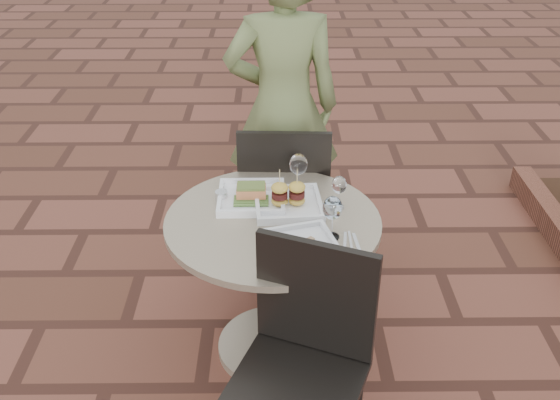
{
  "coord_description": "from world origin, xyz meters",
  "views": [
    {
      "loc": [
        -0.09,
        -1.94,
        2.11
      ],
      "look_at": [
        -0.06,
        0.24,
        0.82
      ],
      "focal_mm": 40.0,
      "sensor_mm": 36.0,
      "label": 1
    }
  ],
  "objects_px": {
    "chair_near": "(305,348)",
    "plate_sliders": "(288,200)",
    "cafe_table": "(273,266)",
    "plate_tuna": "(302,245)",
    "diner": "(283,108)",
    "chair_far": "(284,193)",
    "plate_salmon": "(251,196)"
  },
  "relations": [
    {
      "from": "chair_near",
      "to": "plate_sliders",
      "type": "height_order",
      "value": "chair_near"
    },
    {
      "from": "cafe_table",
      "to": "plate_tuna",
      "type": "bearing_deg",
      "value": -62.69
    },
    {
      "from": "plate_sliders",
      "to": "plate_tuna",
      "type": "height_order",
      "value": "plate_sliders"
    },
    {
      "from": "diner",
      "to": "plate_sliders",
      "type": "height_order",
      "value": "diner"
    },
    {
      "from": "chair_far",
      "to": "plate_salmon",
      "type": "relative_size",
      "value": 3.22
    },
    {
      "from": "cafe_table",
      "to": "plate_salmon",
      "type": "distance_m",
      "value": 0.32
    },
    {
      "from": "chair_near",
      "to": "cafe_table",
      "type": "bearing_deg",
      "value": 123.17
    },
    {
      "from": "chair_far",
      "to": "diner",
      "type": "relative_size",
      "value": 0.55
    },
    {
      "from": "cafe_table",
      "to": "diner",
      "type": "distance_m",
      "value": 0.99
    },
    {
      "from": "chair_near",
      "to": "plate_salmon",
      "type": "height_order",
      "value": "chair_near"
    },
    {
      "from": "chair_far",
      "to": "plate_salmon",
      "type": "height_order",
      "value": "chair_far"
    },
    {
      "from": "chair_far",
      "to": "plate_sliders",
      "type": "relative_size",
      "value": 3.07
    },
    {
      "from": "plate_sliders",
      "to": "diner",
      "type": "bearing_deg",
      "value": 90.82
    },
    {
      "from": "cafe_table",
      "to": "plate_sliders",
      "type": "height_order",
      "value": "plate_sliders"
    },
    {
      "from": "diner",
      "to": "plate_salmon",
      "type": "bearing_deg",
      "value": 74.44
    },
    {
      "from": "chair_far",
      "to": "cafe_table",
      "type": "bearing_deg",
      "value": 85.99
    },
    {
      "from": "chair_near",
      "to": "diner",
      "type": "relative_size",
      "value": 0.55
    },
    {
      "from": "diner",
      "to": "plate_tuna",
      "type": "distance_m",
      "value": 1.14
    },
    {
      "from": "diner",
      "to": "plate_tuna",
      "type": "xyz_separation_m",
      "value": [
        0.06,
        -1.13,
        -0.1
      ]
    },
    {
      "from": "chair_far",
      "to": "chair_near",
      "type": "distance_m",
      "value": 1.1
    },
    {
      "from": "diner",
      "to": "plate_salmon",
      "type": "xyz_separation_m",
      "value": [
        -0.15,
        -0.77,
        -0.09
      ]
    },
    {
      "from": "cafe_table",
      "to": "plate_sliders",
      "type": "xyz_separation_m",
      "value": [
        0.07,
        0.09,
        0.28
      ]
    },
    {
      "from": "chair_far",
      "to": "chair_near",
      "type": "height_order",
      "value": "same"
    },
    {
      "from": "plate_salmon",
      "to": "plate_tuna",
      "type": "xyz_separation_m",
      "value": [
        0.2,
        -0.36,
        -0.01
      ]
    },
    {
      "from": "plate_salmon",
      "to": "plate_tuna",
      "type": "relative_size",
      "value": 0.9
    },
    {
      "from": "chair_far",
      "to": "chair_near",
      "type": "bearing_deg",
      "value": 95.02
    },
    {
      "from": "chair_far",
      "to": "diner",
      "type": "bearing_deg",
      "value": -87.37
    },
    {
      "from": "cafe_table",
      "to": "chair_near",
      "type": "bearing_deg",
      "value": -78.9
    },
    {
      "from": "plate_sliders",
      "to": "chair_far",
      "type": "bearing_deg",
      "value": 91.15
    },
    {
      "from": "plate_salmon",
      "to": "chair_far",
      "type": "bearing_deg",
      "value": 68.57
    },
    {
      "from": "chair_far",
      "to": "chair_near",
      "type": "relative_size",
      "value": 1.0
    },
    {
      "from": "plate_salmon",
      "to": "plate_tuna",
      "type": "bearing_deg",
      "value": -60.52
    }
  ]
}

